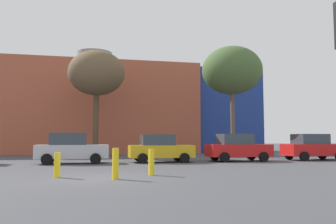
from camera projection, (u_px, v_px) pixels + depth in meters
The scene contains 11 objects.
ground_plane at pixel (99, 178), 13.15m from camera, with size 200.00×200.00×0.00m, color #47474C.
building_backdrop at pixel (94, 111), 39.68m from camera, with size 37.02×11.90×11.57m.
parked_car_2 at pixel (72, 148), 21.23m from camera, with size 4.31×2.11×1.87m.
parked_car_3 at pixel (160, 148), 22.40m from camera, with size 4.14×2.03×1.80m.
parked_car_4 at pixel (237, 148), 23.53m from camera, with size 4.29×2.10×1.86m.
parked_car_5 at pixel (313, 147), 24.75m from camera, with size 4.30×2.11×1.86m.
bare_tree_0 at pixel (97, 74), 29.77m from camera, with size 4.84×4.84×9.14m.
bare_tree_1 at pixel (232, 71), 29.43m from camera, with size 5.11×5.11×9.40m.
bollard_yellow_0 at pixel (151, 162), 14.29m from camera, with size 0.24×0.24×1.09m, color yellow.
bollard_yellow_1 at pixel (115, 164), 12.84m from camera, with size 0.24×0.24×1.16m, color yellow.
bollard_yellow_2 at pixel (57, 165), 13.44m from camera, with size 0.24×0.24×0.97m, color yellow.
Camera 1 is at (-0.22, -13.57, 1.48)m, focal length 36.89 mm.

